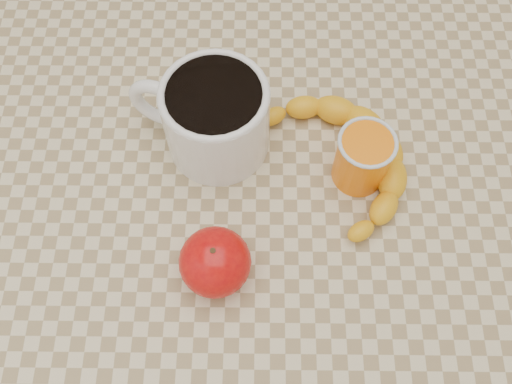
{
  "coord_description": "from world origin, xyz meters",
  "views": [
    {
      "loc": [
        0.0,
        -0.29,
        1.36
      ],
      "look_at": [
        0.0,
        0.0,
        0.77
      ],
      "focal_mm": 40.0,
      "sensor_mm": 36.0,
      "label": 1
    }
  ],
  "objects_px": {
    "banana": "(344,158)",
    "orange_juice_glass": "(363,158)",
    "coffee_mug": "(213,116)",
    "apple": "(215,262)",
    "table": "(256,227)"
  },
  "relations": [
    {
      "from": "apple",
      "to": "banana",
      "type": "relative_size",
      "value": 0.29
    },
    {
      "from": "table",
      "to": "banana",
      "type": "relative_size",
      "value": 2.76
    },
    {
      "from": "table",
      "to": "orange_juice_glass",
      "type": "relative_size",
      "value": 10.21
    },
    {
      "from": "orange_juice_glass",
      "to": "banana",
      "type": "height_order",
      "value": "orange_juice_glass"
    },
    {
      "from": "coffee_mug",
      "to": "orange_juice_glass",
      "type": "xyz_separation_m",
      "value": [
        0.17,
        -0.04,
        -0.02
      ]
    },
    {
      "from": "table",
      "to": "apple",
      "type": "xyz_separation_m",
      "value": [
        -0.04,
        -0.09,
        0.12
      ]
    },
    {
      "from": "coffee_mug",
      "to": "banana",
      "type": "xyz_separation_m",
      "value": [
        0.15,
        -0.03,
        -0.04
      ]
    },
    {
      "from": "coffee_mug",
      "to": "banana",
      "type": "height_order",
      "value": "coffee_mug"
    },
    {
      "from": "coffee_mug",
      "to": "orange_juice_glass",
      "type": "distance_m",
      "value": 0.18
    },
    {
      "from": "coffee_mug",
      "to": "orange_juice_glass",
      "type": "height_order",
      "value": "coffee_mug"
    },
    {
      "from": "table",
      "to": "coffee_mug",
      "type": "bearing_deg",
      "value": 122.34
    },
    {
      "from": "orange_juice_glass",
      "to": "apple",
      "type": "bearing_deg",
      "value": -142.71
    },
    {
      "from": "coffee_mug",
      "to": "orange_juice_glass",
      "type": "bearing_deg",
      "value": -14.51
    },
    {
      "from": "orange_juice_glass",
      "to": "banana",
      "type": "bearing_deg",
      "value": 148.7
    },
    {
      "from": "banana",
      "to": "orange_juice_glass",
      "type": "bearing_deg",
      "value": -53.9
    }
  ]
}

